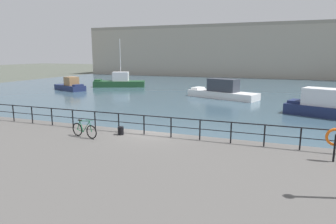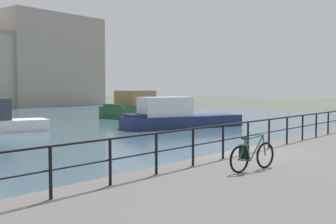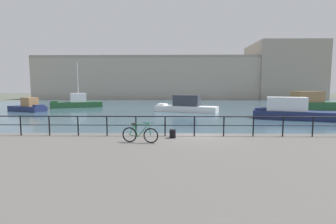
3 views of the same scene
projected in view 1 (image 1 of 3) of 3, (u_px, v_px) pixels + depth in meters
ground_plane at (152, 143)px, 17.05m from camera, size 240.00×240.00×0.00m
water_basin at (232, 88)px, 44.83m from camera, size 80.00×60.00×0.01m
quay_promenade at (82, 182)px, 11.01m from camera, size 56.00×13.00×0.70m
harbor_building at (287, 50)px, 66.77m from camera, size 77.51×16.16×15.43m
moored_cabin_cruiser at (70, 86)px, 42.07m from camera, size 5.69×3.89×1.91m
moored_white_yacht at (119, 82)px, 46.49m from camera, size 8.07×4.88×7.33m
moored_blue_motorboat at (222, 91)px, 34.51m from camera, size 8.59×5.09×2.24m
quay_railing at (144, 121)px, 16.14m from camera, size 25.10×0.07×1.08m
parked_bicycle at (84, 130)px, 15.63m from camera, size 1.75×0.40×0.98m
mooring_bollard at (121, 131)px, 16.17m from camera, size 0.32×0.32×0.44m
life_ring_stand at (335, 138)px, 11.99m from camera, size 0.75×0.16×1.40m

